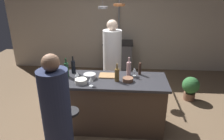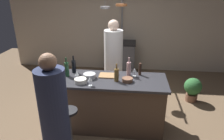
{
  "view_description": "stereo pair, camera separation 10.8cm",
  "coord_description": "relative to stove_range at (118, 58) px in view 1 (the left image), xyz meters",
  "views": [
    {
      "loc": [
        0.23,
        -3.02,
        2.29
      ],
      "look_at": [
        0.0,
        0.15,
        1.0
      ],
      "focal_mm": 33.06,
      "sensor_mm": 36.0,
      "label": 1
    },
    {
      "loc": [
        0.34,
        -3.01,
        2.29
      ],
      "look_at": [
        0.0,
        0.15,
        1.0
      ],
      "focal_mm": 33.06,
      "sensor_mm": 36.0,
      "label": 2
    }
  ],
  "objects": [
    {
      "name": "wine_glass_near_left_guest",
      "position": [
        -0.54,
        -2.53,
        0.56
      ],
      "size": [
        0.07,
        0.07,
        0.15
      ],
      "color": "silver",
      "rests_on": "kitchen_island"
    },
    {
      "name": "wine_glass_by_chef",
      "position": [
        -0.28,
        -2.72,
        0.56
      ],
      "size": [
        0.07,
        0.07,
        0.15
      ],
      "color": "silver",
      "rests_on": "kitchen_island"
    },
    {
      "name": "kitchen_island",
      "position": [
        0.0,
        -2.45,
        0.01
      ],
      "size": [
        1.8,
        0.72,
        0.9
      ],
      "color": "brown",
      "rests_on": "ground_plane"
    },
    {
      "name": "wine_bottle_green",
      "position": [
        -0.74,
        -2.4,
        0.58
      ],
      "size": [
        0.07,
        0.07,
        0.32
      ],
      "color": "#193D23",
      "rests_on": "kitchen_island"
    },
    {
      "name": "stove_range",
      "position": [
        0.0,
        0.0,
        0.0
      ],
      "size": [
        0.8,
        0.64,
        0.89
      ],
      "color": "#47474C",
      "rests_on": "ground_plane"
    },
    {
      "name": "wine_bottle_amber",
      "position": [
        0.09,
        -2.51,
        0.56
      ],
      "size": [
        0.07,
        0.07,
        0.29
      ],
      "color": "brown",
      "rests_on": "kitchen_island"
    },
    {
      "name": "potted_plant",
      "position": [
        1.62,
        -1.41,
        -0.15
      ],
      "size": [
        0.36,
        0.36,
        0.52
      ],
      "color": "brown",
      "rests_on": "ground_plane"
    },
    {
      "name": "mixing_bowl_steel",
      "position": [
        -0.35,
        -2.44,
        0.49
      ],
      "size": [
        0.2,
        0.2,
        0.08
      ],
      "primitive_type": "cylinder",
      "color": "#B7B7BC",
      "rests_on": "kitchen_island"
    },
    {
      "name": "guest_left",
      "position": [
        -0.57,
        -3.46,
        0.31
      ],
      "size": [
        0.35,
        0.35,
        1.64
      ],
      "color": "#262D4C",
      "rests_on": "ground_plane"
    },
    {
      "name": "cutting_board",
      "position": [
        -0.05,
        -2.33,
        0.46
      ],
      "size": [
        0.32,
        0.22,
        0.02
      ],
      "primitive_type": "cube",
      "color": "#997047",
      "rests_on": "kitchen_island"
    },
    {
      "name": "back_wall",
      "position": [
        0.0,
        0.4,
        0.85
      ],
      "size": [
        6.4,
        0.16,
        2.6
      ],
      "primitive_type": "cube",
      "color": "#BCAD99",
      "rests_on": "ground_plane"
    },
    {
      "name": "ground_plane",
      "position": [
        0.0,
        -2.45,
        -0.45
      ],
      "size": [
        9.0,
        9.0,
        0.0
      ],
      "primitive_type": "plane",
      "color": "brown"
    },
    {
      "name": "pepper_mill",
      "position": [
        0.46,
        -2.22,
        0.56
      ],
      "size": [
        0.05,
        0.05,
        0.21
      ],
      "primitive_type": "cylinder",
      "color": "#382319",
      "rests_on": "kitchen_island"
    },
    {
      "name": "overhead_pot_rack",
      "position": [
        -0.04,
        -0.36,
        1.17
      ],
      "size": [
        0.58,
        1.34,
        2.17
      ],
      "color": "gray",
      "rests_on": "ground_plane"
    },
    {
      "name": "wine_glass_near_right_guest",
      "position": [
        0.37,
        -2.29,
        0.56
      ],
      "size": [
        0.07,
        0.07,
        0.15
      ],
      "color": "silver",
      "rests_on": "kitchen_island"
    },
    {
      "name": "chef",
      "position": [
        -0.05,
        -1.6,
        0.35
      ],
      "size": [
        0.36,
        0.36,
        1.72
      ],
      "color": "white",
      "rests_on": "ground_plane"
    },
    {
      "name": "wine_bottle_rose",
      "position": [
        0.28,
        -2.27,
        0.58
      ],
      "size": [
        0.07,
        0.07,
        0.32
      ],
      "color": "#B78C8E",
      "rests_on": "kitchen_island"
    },
    {
      "name": "wine_bottle_dark",
      "position": [
        -0.67,
        -2.23,
        0.57
      ],
      "size": [
        0.07,
        0.07,
        0.3
      ],
      "color": "black",
      "rests_on": "kitchen_island"
    },
    {
      "name": "mixing_bowl_wooden",
      "position": [
        0.27,
        -2.51,
        0.48
      ],
      "size": [
        0.17,
        0.17,
        0.06
      ],
      "primitive_type": "cylinder",
      "color": "brown",
      "rests_on": "kitchen_island"
    },
    {
      "name": "bar_stool_left",
      "position": [
        -0.54,
        -3.07,
        -0.07
      ],
      "size": [
        0.28,
        0.28,
        0.68
      ],
      "color": "#4C4C51",
      "rests_on": "ground_plane"
    },
    {
      "name": "mixing_bowl_ceramic",
      "position": [
        -0.46,
        -2.63,
        0.49
      ],
      "size": [
        0.19,
        0.19,
        0.07
      ],
      "primitive_type": "cylinder",
      "color": "silver",
      "rests_on": "kitchen_island"
    }
  ]
}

